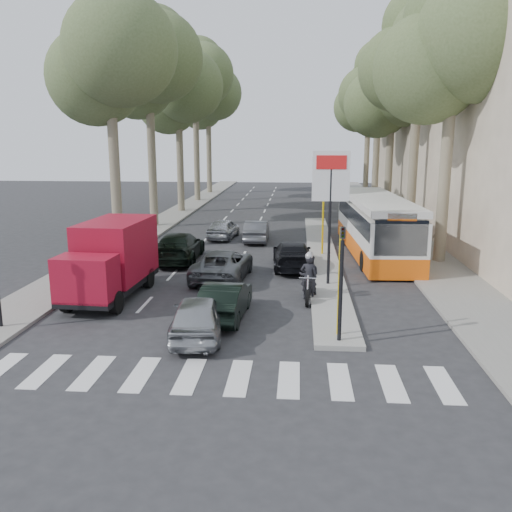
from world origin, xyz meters
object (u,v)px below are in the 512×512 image
(dark_hatchback, at_px, (225,300))
(red_truck, at_px, (112,258))
(silver_hatchback, at_px, (198,316))
(city_bus, at_px, (376,224))
(motorcycle, at_px, (309,277))

(dark_hatchback, xyz_separation_m, red_truck, (-4.70, 2.19, 0.91))
(silver_hatchback, xyz_separation_m, city_bus, (7.18, 12.92, 0.96))
(red_truck, bearing_deg, dark_hatchback, -21.82)
(dark_hatchback, distance_m, red_truck, 5.27)
(dark_hatchback, height_order, city_bus, city_bus)
(motorcycle, bearing_deg, city_bus, 70.90)
(silver_hatchback, relative_size, red_truck, 0.70)
(red_truck, xyz_separation_m, city_bus, (11.28, 8.85, 0.08))
(silver_hatchback, distance_m, dark_hatchback, 1.98)
(dark_hatchback, height_order, red_truck, red_truck)
(dark_hatchback, relative_size, city_bus, 0.33)
(silver_hatchback, bearing_deg, city_bus, -124.21)
(city_bus, distance_m, motorcycle, 9.34)
(red_truck, height_order, motorcycle, red_truck)
(silver_hatchback, xyz_separation_m, motorcycle, (3.52, 4.36, 0.19))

